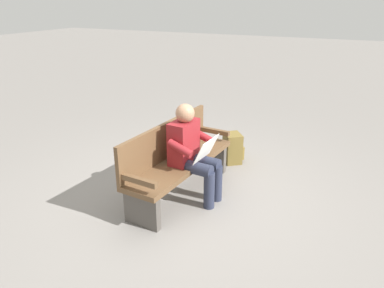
# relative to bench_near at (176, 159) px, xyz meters

# --- Properties ---
(ground_plane) EXTENTS (40.00, 40.00, 0.00)m
(ground_plane) POSITION_rel_bench_near_xyz_m (0.01, 0.07, -0.46)
(ground_plane) COLOR gray
(bench_near) EXTENTS (1.83, 0.63, 0.90)m
(bench_near) POSITION_rel_bench_near_xyz_m (0.00, 0.00, 0.00)
(bench_near) COLOR brown
(bench_near) RESTS_ON ground
(person_seated) EXTENTS (0.59, 0.60, 1.18)m
(person_seated) POSITION_rel_bench_near_xyz_m (0.04, 0.23, 0.17)
(person_seated) COLOR maroon
(person_seated) RESTS_ON ground
(backpack) EXTENTS (0.36, 0.36, 0.44)m
(backpack) POSITION_rel_bench_near_xyz_m (-1.17, 0.32, -0.24)
(backpack) COLOR brown
(backpack) RESTS_ON ground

